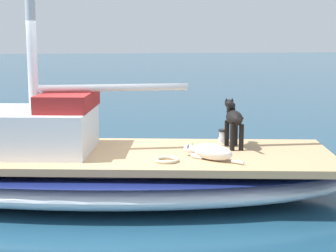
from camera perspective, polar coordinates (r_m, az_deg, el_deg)
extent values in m
plane|color=navy|center=(7.97, -7.20, -7.35)|extent=(120.00, 120.00, 0.00)
ellipsoid|color=white|center=(7.89, -7.24, -5.41)|extent=(3.72, 7.53, 0.56)
ellipsoid|color=navy|center=(7.85, -7.27, -4.14)|extent=(3.74, 7.56, 0.08)
cube|color=tan|center=(7.81, -7.29, -3.07)|extent=(3.18, 6.88, 0.10)
cylinder|color=silver|center=(7.82, -5.89, 4.03)|extent=(0.10, 2.20, 0.10)
cube|color=silver|center=(8.02, -15.84, -0.48)|extent=(1.76, 2.41, 0.60)
cube|color=maroon|center=(7.89, -10.43, 2.66)|extent=(1.43, 0.92, 0.24)
ellipsoid|color=black|center=(7.99, 6.98, 0.84)|extent=(0.53, 0.24, 0.22)
cylinder|color=black|center=(8.19, 6.20, -0.75)|extent=(0.07, 0.07, 0.38)
cylinder|color=black|center=(8.22, 7.10, -0.73)|extent=(0.07, 0.07, 0.38)
cylinder|color=black|center=(7.84, 6.77, -1.22)|extent=(0.07, 0.07, 0.38)
cylinder|color=black|center=(7.87, 7.71, -1.20)|extent=(0.07, 0.07, 0.38)
cylinder|color=black|center=(8.19, 6.62, 1.85)|extent=(0.19, 0.12, 0.19)
ellipsoid|color=black|center=(8.30, 6.45, 2.35)|extent=(0.22, 0.14, 0.13)
cone|color=black|center=(8.29, 6.15, 2.76)|extent=(0.05, 0.05, 0.06)
cone|color=black|center=(8.31, 6.76, 2.76)|extent=(0.05, 0.05, 0.06)
torus|color=black|center=(8.19, 6.62, 1.85)|extent=(0.12, 0.14, 0.10)
cylinder|color=black|center=(7.63, 7.59, 0.65)|extent=(0.22, 0.05, 0.12)
ellipsoid|color=silver|center=(7.25, 4.70, -2.72)|extent=(0.62, 0.60, 0.22)
ellipsoid|color=silver|center=(7.46, 2.34, -2.43)|extent=(0.23, 0.23, 0.13)
cone|color=#504E4A|center=(7.41, 2.13, -2.07)|extent=(0.05, 0.05, 0.05)
cone|color=#504E4A|center=(7.48, 2.54, -1.96)|extent=(0.05, 0.05, 0.05)
cylinder|color=silver|center=(7.33, 3.07, -3.20)|extent=(0.17, 0.16, 0.06)
cylinder|color=silver|center=(7.43, 3.60, -3.04)|extent=(0.17, 0.16, 0.06)
cylinder|color=silver|center=(7.06, 7.32, -3.77)|extent=(0.16, 0.15, 0.04)
cylinder|color=#B7B7BC|center=(8.42, 5.83, -1.50)|extent=(0.16, 0.16, 0.08)
cylinder|color=#B7B7BC|center=(8.40, 5.84, -0.89)|extent=(0.13, 0.13, 0.10)
cylinder|color=black|center=(8.39, 5.85, -0.46)|extent=(0.15, 0.15, 0.03)
torus|color=beige|center=(7.15, -0.12, -3.58)|extent=(0.32, 0.32, 0.04)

